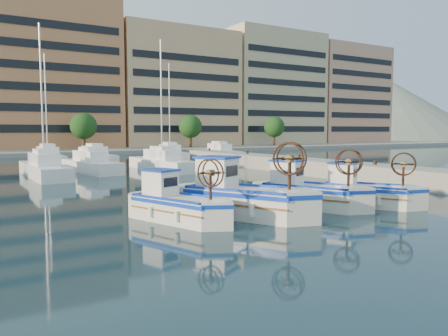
% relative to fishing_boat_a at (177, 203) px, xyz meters
% --- Properties ---
extents(ground, '(300.00, 300.00, 0.00)m').
position_rel_fishing_boat_a_xyz_m(ground, '(4.17, -1.02, -0.70)').
color(ground, '#1A3344').
rests_on(ground, ground).
extents(quay, '(3.00, 60.00, 1.20)m').
position_rel_fishing_boat_a_xyz_m(quay, '(17.17, 6.98, -0.10)').
color(quay, gray).
rests_on(quay, ground).
extents(waterfront, '(180.00, 40.00, 25.60)m').
position_rel_fishing_boat_a_xyz_m(waterfront, '(13.40, 64.02, 10.40)').
color(waterfront, gray).
rests_on(waterfront, ground).
extents(hill_east, '(160.00, 160.00, 50.00)m').
position_rel_fishing_boat_a_xyz_m(hill_east, '(144.17, 108.98, -0.70)').
color(hill_east, slate).
rests_on(hill_east, ground).
extents(yacht_marina, '(36.52, 23.05, 11.50)m').
position_rel_fishing_boat_a_xyz_m(yacht_marina, '(1.57, 27.01, -0.17)').
color(yacht_marina, white).
rests_on(yacht_marina, ground).
extents(fishing_boat_a, '(2.92, 4.22, 2.55)m').
position_rel_fishing_boat_a_xyz_m(fishing_boat_a, '(0.00, 0.00, 0.00)').
color(fishing_boat_a, silver).
rests_on(fishing_boat_a, ground).
extents(fishing_boat_b, '(4.09, 5.19, 3.14)m').
position_rel_fishing_boat_a_xyz_m(fishing_boat_b, '(2.70, -0.47, 0.16)').
color(fishing_boat_b, silver).
rests_on(fishing_boat_b, ground).
extents(fishing_boat_c, '(3.52, 4.61, 2.78)m').
position_rel_fishing_boat_a_xyz_m(fishing_boat_c, '(6.49, -0.27, 0.06)').
color(fishing_boat_c, silver).
rests_on(fishing_boat_c, ground).
extents(fishing_boat_d, '(3.50, 4.24, 2.58)m').
position_rel_fishing_boat_a_xyz_m(fishing_boat_d, '(9.11, -1.21, 0.01)').
color(fishing_boat_d, silver).
rests_on(fishing_boat_d, ground).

